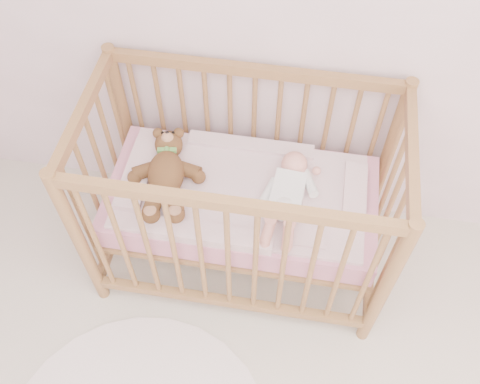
# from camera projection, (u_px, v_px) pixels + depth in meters

# --- Properties ---
(crib) EXTENTS (1.36, 0.76, 1.00)m
(crib) POSITION_uv_depth(u_px,v_px,m) (242.00, 199.00, 2.45)
(crib) COLOR #9B6841
(crib) RESTS_ON floor
(mattress) EXTENTS (1.22, 0.62, 0.13)m
(mattress) POSITION_uv_depth(u_px,v_px,m) (242.00, 200.00, 2.46)
(mattress) COLOR pink
(mattress) RESTS_ON crib
(blanket) EXTENTS (1.10, 0.58, 0.06)m
(blanket) POSITION_uv_depth(u_px,v_px,m) (242.00, 191.00, 2.40)
(blanket) COLOR #EDA3B0
(blanket) RESTS_ON mattress
(baby) EXTENTS (0.29, 0.55, 0.13)m
(baby) POSITION_uv_depth(u_px,v_px,m) (288.00, 191.00, 2.31)
(baby) COLOR white
(baby) RESTS_ON blanket
(teddy_bear) EXTENTS (0.45, 0.57, 0.14)m
(teddy_bear) POSITION_uv_depth(u_px,v_px,m) (166.00, 173.00, 2.35)
(teddy_bear) COLOR brown
(teddy_bear) RESTS_ON blanket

